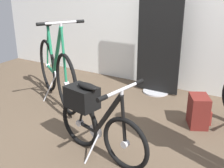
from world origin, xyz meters
TOP-DOWN VIEW (x-y plane):
  - ground_plane at (0.00, 0.00)m, footprint 6.07×6.07m
  - floor_banner_stand at (0.03, 1.56)m, footprint 0.60×0.36m
  - folding_bike_foreground at (0.10, -0.08)m, footprint 1.00×0.53m
  - display_bike_right at (-0.98, 0.66)m, footprint 1.32×0.87m
  - backpack_on_floor at (0.77, 0.90)m, footprint 0.29×0.32m

SIDE VIEW (x-z plane):
  - ground_plane at x=0.00m, z-range 0.00..0.00m
  - backpack_on_floor at x=0.77m, z-range 0.00..0.34m
  - folding_bike_foreground at x=0.10m, z-range 0.00..0.72m
  - display_bike_right at x=-0.98m, z-range -0.13..0.93m
  - floor_banner_stand at x=0.03m, z-range -0.09..1.40m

